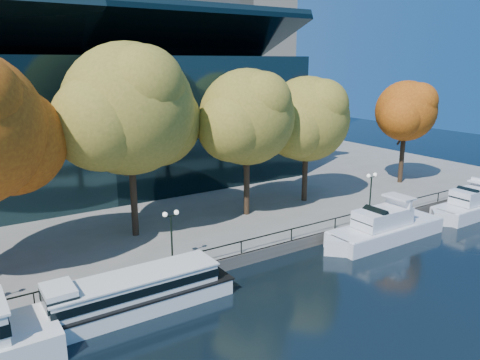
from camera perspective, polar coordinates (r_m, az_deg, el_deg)
ground at (r=34.75m, az=3.18°, el=-12.15°), size 160.00×160.00×0.00m
promenade at (r=65.79m, az=-15.95°, el=0.61°), size 90.00×67.08×1.00m
railing at (r=36.38m, az=0.16°, el=-7.53°), size 88.20×0.08×0.99m
convention_building at (r=58.98m, az=-18.83°, el=6.78°), size 50.00×24.57×21.43m
tour_boat at (r=31.04m, az=-14.13°, el=-13.50°), size 15.10×3.37×2.86m
cruiser_near at (r=43.32m, az=16.96°, el=-5.60°), size 13.10×3.37×3.79m
cruiser_far at (r=53.34m, az=26.31°, el=-2.76°), size 11.29×3.13×3.69m
tree_2 at (r=38.93m, az=-13.06°, el=8.08°), size 13.25×10.87×16.02m
tree_3 at (r=43.70m, az=1.10°, el=7.42°), size 11.12×9.12×13.87m
tree_4 at (r=48.86m, az=8.35°, el=7.15°), size 10.88×8.92×13.04m
tree_5 at (r=59.42m, az=19.68°, el=7.79°), size 8.90×7.30×12.28m
lamp_1 at (r=34.30m, az=-8.39°, el=-5.42°), size 1.26×0.36×4.03m
lamp_2 at (r=46.73m, az=15.70°, el=-0.46°), size 1.26×0.36×4.03m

